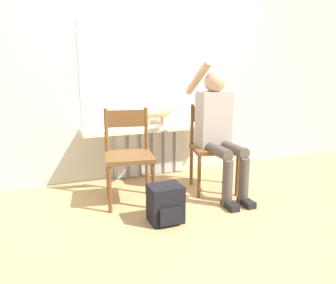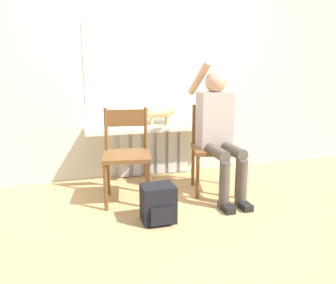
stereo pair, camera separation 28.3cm
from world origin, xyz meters
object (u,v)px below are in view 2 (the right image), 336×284
object	(u,v)px
person	(218,126)
backpack	(158,204)
chair_left	(127,153)
cat	(161,113)
chair_right	(214,146)

from	to	relation	value
person	backpack	distance (m)	1.03
chair_left	backpack	bearing A→B (deg)	-63.80
person	cat	size ratio (longest dim) A/B	2.87
cat	person	bearing A→B (deg)	-62.27
cat	backpack	world-z (taller)	cat
person	cat	bearing A→B (deg)	117.73
chair_right	person	world-z (taller)	person
chair_right	cat	xyz separation A→B (m)	(-0.39, 0.62, 0.29)
cat	chair_left	bearing A→B (deg)	-130.27
person	backpack	world-z (taller)	person
chair_left	cat	world-z (taller)	chair_left
chair_left	cat	bearing A→B (deg)	59.33
backpack	cat	bearing A→B (deg)	72.98
chair_left	backpack	world-z (taller)	chair_left
chair_right	person	xyz separation A→B (m)	(-0.01, -0.11, 0.23)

